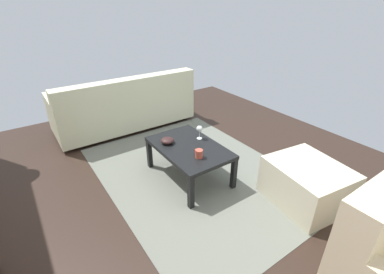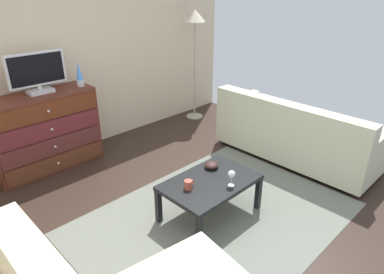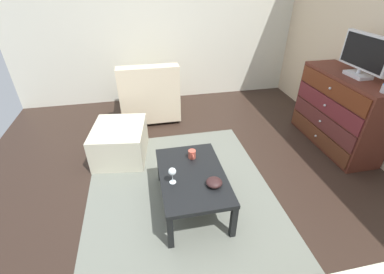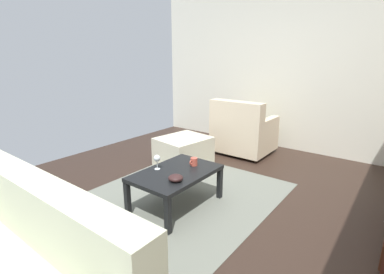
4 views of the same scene
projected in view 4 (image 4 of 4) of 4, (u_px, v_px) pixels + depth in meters
name	position (u px, v px, depth m)	size (l,w,h in m)	color
ground_plane	(196.00, 203.00, 3.15)	(5.54, 4.98, 0.05)	#2F211A
wall_plain_left	(288.00, 67.00, 4.70)	(0.12, 4.98, 2.73)	silver
area_rug	(171.00, 202.00, 3.11)	(2.60, 1.90, 0.01)	slate
coffee_table	(176.00, 175.00, 2.95)	(0.91, 0.60, 0.39)	black
wine_glass	(157.00, 159.00, 2.97)	(0.07, 0.07, 0.16)	silver
mug	(194.00, 162.00, 3.09)	(0.11, 0.08, 0.08)	#B54D3C
bowl_decorative	(176.00, 178.00, 2.70)	(0.14, 0.14, 0.06)	#311C1B
armchair	(243.00, 132.00, 4.61)	(0.80, 0.85, 0.88)	#332319
ottoman	(183.00, 151.00, 4.15)	(0.70, 0.60, 0.41)	beige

